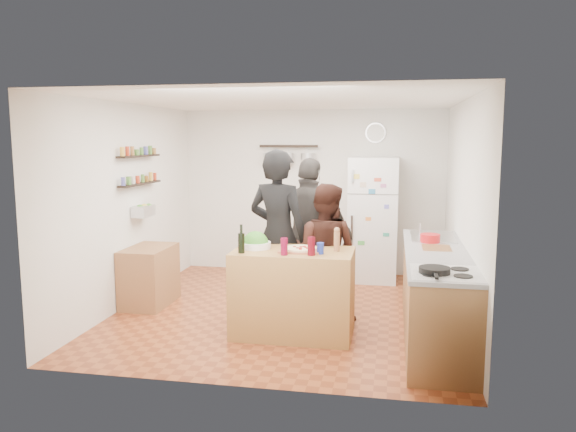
% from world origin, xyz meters
% --- Properties ---
extents(room_shell, '(4.20, 4.20, 4.20)m').
position_xyz_m(room_shell, '(0.00, 0.39, 1.25)').
color(room_shell, brown).
rests_on(room_shell, ground).
extents(prep_island, '(1.25, 0.72, 0.91)m').
position_xyz_m(prep_island, '(0.22, -0.76, 0.46)').
color(prep_island, '#A77A3D').
rests_on(prep_island, floor).
extents(pizza_board, '(0.42, 0.34, 0.02)m').
position_xyz_m(pizza_board, '(0.30, -0.78, 0.92)').
color(pizza_board, '#9A5538').
rests_on(pizza_board, prep_island).
extents(pizza, '(0.34, 0.34, 0.02)m').
position_xyz_m(pizza, '(0.30, -0.78, 0.94)').
color(pizza, beige).
rests_on(pizza, pizza_board).
extents(salad_bowl, '(0.33, 0.33, 0.07)m').
position_xyz_m(salad_bowl, '(-0.20, -0.71, 0.94)').
color(salad_bowl, silver).
rests_on(salad_bowl, prep_island).
extents(wine_bottle, '(0.07, 0.07, 0.21)m').
position_xyz_m(wine_bottle, '(-0.28, -0.98, 1.01)').
color(wine_bottle, black).
rests_on(wine_bottle, prep_island).
extents(wine_glass_near, '(0.07, 0.07, 0.18)m').
position_xyz_m(wine_glass_near, '(0.17, -1.00, 1.00)').
color(wine_glass_near, maroon).
rests_on(wine_glass_near, prep_island).
extents(wine_glass_far, '(0.08, 0.08, 0.19)m').
position_xyz_m(wine_glass_far, '(0.44, -0.96, 1.00)').
color(wine_glass_far, '#510611').
rests_on(wine_glass_far, prep_island).
extents(pepper_mill, '(0.06, 0.06, 0.20)m').
position_xyz_m(pepper_mill, '(0.67, -0.71, 1.01)').
color(pepper_mill, '#93613E').
rests_on(pepper_mill, prep_island).
extents(salt_canister, '(0.07, 0.07, 0.12)m').
position_xyz_m(salt_canister, '(0.52, -0.88, 0.97)').
color(salt_canister, navy).
rests_on(salt_canister, prep_island).
extents(person_left, '(0.82, 0.65, 1.96)m').
position_xyz_m(person_left, '(-0.04, -0.29, 0.98)').
color(person_left, black).
rests_on(person_left, floor).
extents(person_center, '(0.88, 0.75, 1.58)m').
position_xyz_m(person_center, '(0.49, -0.24, 0.79)').
color(person_center, black).
rests_on(person_center, floor).
extents(person_back, '(1.16, 0.73, 1.84)m').
position_xyz_m(person_back, '(0.24, 0.28, 0.92)').
color(person_back, '#2C2927').
rests_on(person_back, floor).
extents(counter_run, '(0.63, 2.63, 0.90)m').
position_xyz_m(counter_run, '(1.70, -0.55, 0.45)').
color(counter_run, '#9E7042').
rests_on(counter_run, floor).
extents(stove_top, '(0.60, 0.62, 0.02)m').
position_xyz_m(stove_top, '(1.70, -1.50, 0.91)').
color(stove_top, white).
rests_on(stove_top, counter_run).
extents(skillet, '(0.27, 0.27, 0.05)m').
position_xyz_m(skillet, '(1.60, -1.55, 0.95)').
color(skillet, black).
rests_on(skillet, stove_top).
extents(sink, '(0.50, 0.80, 0.03)m').
position_xyz_m(sink, '(1.70, 0.30, 0.92)').
color(sink, silver).
rests_on(sink, counter_run).
extents(cutting_board, '(0.30, 0.40, 0.02)m').
position_xyz_m(cutting_board, '(1.70, -0.38, 0.91)').
color(cutting_board, brown).
rests_on(cutting_board, counter_run).
extents(red_bowl, '(0.22, 0.22, 0.09)m').
position_xyz_m(red_bowl, '(1.65, -0.07, 0.97)').
color(red_bowl, red).
rests_on(red_bowl, counter_run).
extents(fridge, '(0.70, 0.68, 1.80)m').
position_xyz_m(fridge, '(0.95, 1.75, 0.90)').
color(fridge, white).
rests_on(fridge, floor).
extents(wall_clock, '(0.30, 0.03, 0.30)m').
position_xyz_m(wall_clock, '(0.95, 2.08, 2.15)').
color(wall_clock, silver).
rests_on(wall_clock, back_wall).
extents(spice_shelf_lower, '(0.12, 1.00, 0.02)m').
position_xyz_m(spice_shelf_lower, '(-1.93, 0.20, 1.50)').
color(spice_shelf_lower, black).
rests_on(spice_shelf_lower, left_wall).
extents(spice_shelf_upper, '(0.12, 1.00, 0.02)m').
position_xyz_m(spice_shelf_upper, '(-1.93, 0.20, 1.85)').
color(spice_shelf_upper, black).
rests_on(spice_shelf_upper, left_wall).
extents(produce_basket, '(0.18, 0.35, 0.14)m').
position_xyz_m(produce_basket, '(-1.90, 0.20, 1.15)').
color(produce_basket, silver).
rests_on(produce_basket, left_wall).
extents(side_table, '(0.50, 0.80, 0.73)m').
position_xyz_m(side_table, '(-1.74, -0.03, 0.36)').
color(side_table, '#9A6640').
rests_on(side_table, floor).
extents(pot_rack, '(0.90, 0.04, 0.04)m').
position_xyz_m(pot_rack, '(-0.35, 2.00, 1.95)').
color(pot_rack, black).
rests_on(pot_rack, back_wall).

